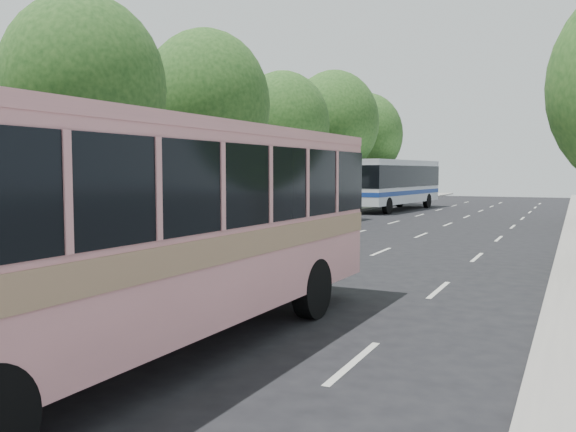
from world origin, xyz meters
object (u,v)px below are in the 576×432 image
Objects in this scene: pink_taxi at (310,227)px; tour_coach_rear at (395,180)px; white_pickup at (282,231)px; tour_coach_front at (291,187)px; pink_bus at (145,212)px.

pink_taxi is 0.33× the size of tour_coach_rear.
tour_coach_front is (-3.97, 9.16, 1.27)m from white_pickup.
pink_taxi is at bearing 83.54° from white_pickup.
tour_coach_rear reaches higher than white_pickup.
tour_coach_rear is (1.23, 15.00, 0.14)m from tour_coach_front.
white_pickup is 10.07m from tour_coach_front.
tour_coach_rear is (-2.74, 21.71, 1.46)m from pink_taxi.
pink_bus is 36.05m from tour_coach_rear.
white_pickup is 24.35m from tour_coach_rear.
pink_taxi is 7.91m from tour_coach_front.
white_pickup is 0.45× the size of tour_coach_front.
pink_bus is 14.30m from pink_taxi.
white_pickup is (0.00, -2.45, 0.05)m from pink_taxi.
tour_coach_front is at bearing 106.98° from white_pickup.
tour_coach_front is at bearing 119.72° from pink_taxi.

